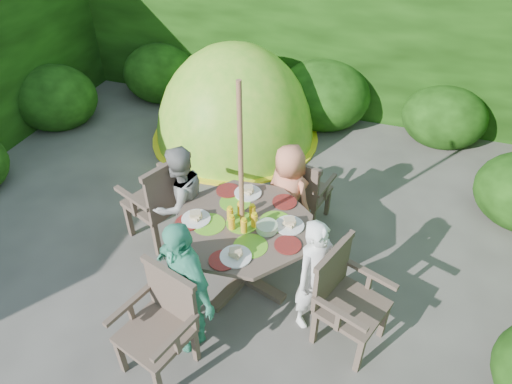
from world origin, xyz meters
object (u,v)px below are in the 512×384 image
(garden_chair_right, at_px, (345,297))
(child_back, at_px, (288,195))
(garden_chair_front, at_px, (161,322))
(child_front, at_px, (184,285))
(patio_table, at_px, (243,233))
(garden_chair_back, at_px, (303,190))
(child_left, at_px, (181,202))
(dome_tent, at_px, (235,137))
(garden_chair_left, at_px, (161,199))
(child_right, at_px, (316,276))
(parasol_pole, at_px, (242,197))

(garden_chair_right, xyz_separation_m, child_back, (-0.81, 1.09, 0.09))
(garden_chair_front, distance_m, child_front, 0.34)
(garden_chair_right, bearing_deg, garden_chair_front, 138.17)
(patio_table, height_order, child_front, child_front)
(garden_chair_back, xyz_separation_m, child_front, (-0.58, -1.81, 0.21))
(garden_chair_back, xyz_separation_m, child_left, (-1.10, -0.81, 0.17))
(patio_table, height_order, dome_tent, dome_tent)
(garden_chair_left, xyz_separation_m, child_right, (1.80, -0.56, 0.04))
(garden_chair_back, bearing_deg, child_left, 48.98)
(garden_chair_front, height_order, dome_tent, dome_tent)
(patio_table, relative_size, child_right, 1.43)
(garden_chair_left, xyz_separation_m, garden_chair_back, (1.38, 0.73, -0.08))
(patio_table, relative_size, child_front, 1.25)
(parasol_pole, relative_size, garden_chair_back, 2.48)
(garden_chair_back, bearing_deg, patio_table, 85.09)
(garden_chair_left, bearing_deg, child_right, 95.34)
(garden_chair_right, height_order, garden_chair_back, garden_chair_right)
(parasol_pole, bearing_deg, dome_tent, 112.46)
(dome_tent, bearing_deg, child_back, -38.34)
(garden_chair_left, relative_size, garden_chair_front, 1.10)
(parasol_pole, height_order, garden_chair_back, parasol_pole)
(child_left, distance_m, child_front, 1.13)
(garden_chair_front, distance_m, child_left, 1.36)
(garden_chair_back, height_order, child_left, child_left)
(patio_table, relative_size, garden_chair_left, 1.63)
(garden_chair_right, bearing_deg, dome_tent, 56.57)
(garden_chair_left, height_order, garden_chair_front, garden_chair_left)
(garden_chair_left, distance_m, child_right, 1.89)
(parasol_pole, distance_m, garden_chair_back, 1.27)
(child_left, height_order, child_back, child_left)
(garden_chair_left, relative_size, child_back, 0.87)
(garden_chair_back, xyz_separation_m, child_back, (-0.10, -0.29, 0.12))
(garden_chair_front, height_order, child_left, child_left)
(garden_chair_front, height_order, child_front, child_front)
(child_front, bearing_deg, child_right, 59.57)
(garden_chair_front, distance_m, dome_tent, 3.73)
(garden_chair_front, bearing_deg, child_left, 125.72)
(child_right, bearing_deg, child_left, 108.14)
(patio_table, relative_size, child_left, 1.32)
(garden_chair_right, relative_size, garden_chair_front, 1.01)
(patio_table, relative_size, child_back, 1.42)
(child_front, bearing_deg, child_left, 149.57)
(garden_chair_back, distance_m, child_left, 1.38)
(garden_chair_left, bearing_deg, parasol_pole, 95.53)
(garden_chair_left, relative_size, child_front, 0.77)
(patio_table, distance_m, garden_chair_right, 1.10)
(child_left, bearing_deg, child_back, 143.33)
(child_left, bearing_deg, patio_table, 98.41)
(patio_table, bearing_deg, dome_tent, 112.55)
(garden_chair_right, relative_size, child_back, 0.80)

